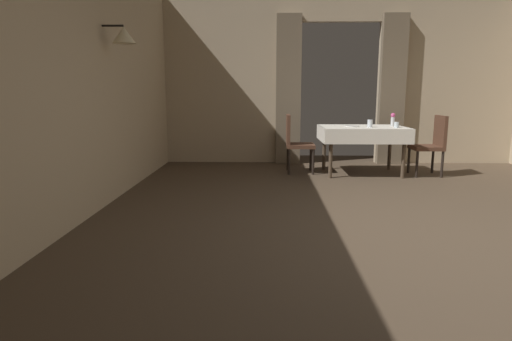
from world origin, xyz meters
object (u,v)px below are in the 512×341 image
object	(u,v)px
glass_mid_b	(370,123)
plate_mid_c	(352,126)
dining_table_mid	(363,132)
chair_mid_left	(295,141)
glass_mid_d	(397,125)
chair_mid_right	(432,142)
flower_vase_mid	(393,119)

from	to	relation	value
glass_mid_b	plate_mid_c	xyz separation A→B (m)	(-0.25, 0.14, -0.05)
dining_table_mid	chair_mid_left	xyz separation A→B (m)	(-1.05, 0.09, -0.15)
glass_mid_d	chair_mid_left	bearing A→B (deg)	168.44
dining_table_mid	plate_mid_c	xyz separation A→B (m)	(-0.18, -0.00, 0.09)
chair_mid_right	glass_mid_d	distance (m)	0.66
flower_vase_mid	glass_mid_d	xyz separation A→B (m)	(-0.03, -0.30, -0.07)
chair_mid_left	glass_mid_d	bearing A→B (deg)	-11.56
flower_vase_mid	glass_mid_d	world-z (taller)	flower_vase_mid
flower_vase_mid	dining_table_mid	bearing A→B (deg)	-170.79
plate_mid_c	chair_mid_right	bearing A→B (deg)	-5.28
chair_mid_right	glass_mid_d	xyz separation A→B (m)	(-0.59, -0.10, 0.28)
chair_mid_left	glass_mid_d	world-z (taller)	chair_mid_left
glass_mid_b	dining_table_mid	bearing A→B (deg)	117.77
glass_mid_b	plate_mid_c	distance (m)	0.29
dining_table_mid	chair_mid_right	bearing A→B (deg)	-6.18
chair_mid_left	glass_mid_b	xyz separation A→B (m)	(1.12, -0.23, 0.29)
chair_mid_right	plate_mid_c	bearing A→B (deg)	174.72
flower_vase_mid	glass_mid_b	size ratio (longest dim) A/B	1.75
dining_table_mid	chair_mid_left	bearing A→B (deg)	175.04
dining_table_mid	chair_mid_left	world-z (taller)	chair_mid_left
dining_table_mid	glass_mid_d	bearing A→B (deg)	-25.33
dining_table_mid	glass_mid_d	distance (m)	0.52
plate_mid_c	glass_mid_d	size ratio (longest dim) A/B	2.58
chair_mid_left	plate_mid_c	world-z (taller)	chair_mid_left
chair_mid_right	flower_vase_mid	world-z (taller)	flower_vase_mid
glass_mid_b	flower_vase_mid	bearing A→B (deg)	28.38
chair_mid_right	flower_vase_mid	bearing A→B (deg)	161.21
chair_mid_right	glass_mid_b	world-z (taller)	chair_mid_right
chair_mid_left	chair_mid_right	world-z (taller)	same
chair_mid_right	glass_mid_b	size ratio (longest dim) A/B	7.80
chair_mid_left	plate_mid_c	distance (m)	0.91
chair_mid_right	plate_mid_c	size ratio (longest dim) A/B	4.05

